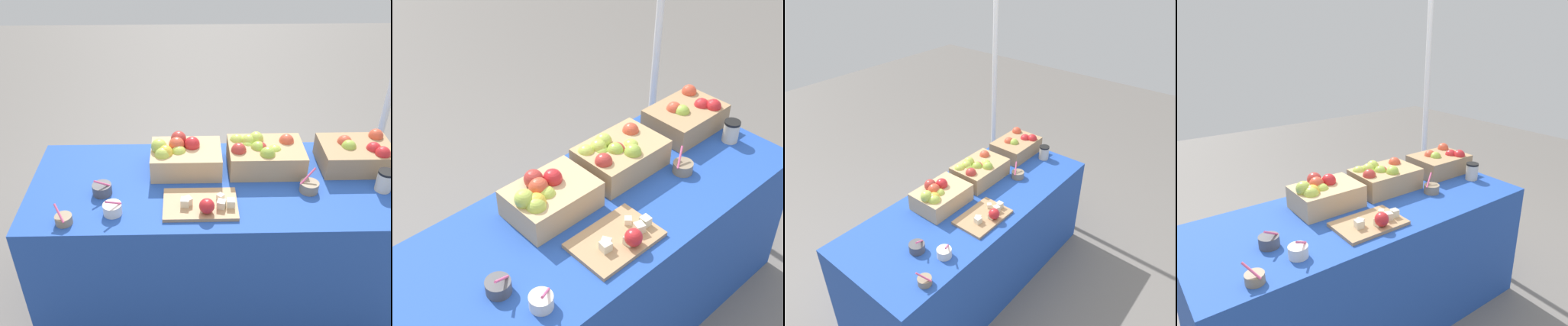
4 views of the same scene
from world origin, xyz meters
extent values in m
plane|color=slate|center=(0.00, 0.00, 0.00)|extent=(10.00, 10.00, 0.00)
cube|color=#234CAD|center=(0.00, 0.00, 0.37)|extent=(1.90, 0.76, 0.74)
cube|color=tan|center=(0.73, 0.14, 0.80)|extent=(0.37, 0.27, 0.12)
sphere|color=#D14C33|center=(0.67, 0.18, 0.86)|extent=(0.08, 0.08, 0.08)
sphere|color=#D14C33|center=(0.86, 0.23, 0.87)|extent=(0.08, 0.08, 0.08)
sphere|color=gold|center=(0.82, 0.11, 0.85)|extent=(0.08, 0.08, 0.08)
sphere|color=#D14C33|center=(0.84, 0.09, 0.85)|extent=(0.08, 0.08, 0.08)
sphere|color=red|center=(0.81, 0.11, 0.86)|extent=(0.08, 0.08, 0.08)
sphere|color=red|center=(0.83, 0.05, 0.87)|extent=(0.08, 0.08, 0.08)
sphere|color=#99B742|center=(0.68, 0.13, 0.86)|extent=(0.08, 0.08, 0.08)
cube|color=tan|center=(0.25, 0.13, 0.80)|extent=(0.39, 0.27, 0.13)
sphere|color=#B2C64C|center=(0.11, 0.20, 0.86)|extent=(0.08, 0.08, 0.08)
sphere|color=#99B742|center=(0.17, 0.16, 0.84)|extent=(0.08, 0.08, 0.08)
sphere|color=#B2332D|center=(0.11, 0.09, 0.87)|extent=(0.08, 0.08, 0.08)
sphere|color=#B2C64C|center=(0.21, 0.20, 0.87)|extent=(0.08, 0.08, 0.08)
sphere|color=#B2C64C|center=(0.29, 0.11, 0.85)|extent=(0.08, 0.08, 0.08)
sphere|color=#B2332D|center=(0.22, 0.13, 0.86)|extent=(0.08, 0.08, 0.08)
sphere|color=#99B742|center=(0.21, 0.12, 0.86)|extent=(0.08, 0.08, 0.08)
sphere|color=#B2C64C|center=(0.17, 0.19, 0.87)|extent=(0.08, 0.08, 0.08)
sphere|color=#99B742|center=(0.25, 0.05, 0.87)|extent=(0.08, 0.08, 0.08)
sphere|color=#D14C33|center=(0.37, 0.18, 0.87)|extent=(0.08, 0.08, 0.08)
cube|color=tan|center=(-0.16, 0.12, 0.80)|extent=(0.36, 0.26, 0.13)
sphere|color=#B2C64C|center=(-0.30, 0.12, 0.89)|extent=(0.08, 0.08, 0.08)
sphere|color=#D14C33|center=(-0.21, 0.14, 0.88)|extent=(0.08, 0.08, 0.08)
sphere|color=#B2332D|center=(-0.20, 0.18, 0.89)|extent=(0.08, 0.08, 0.08)
sphere|color=#B2C64C|center=(-0.28, 0.07, 0.86)|extent=(0.08, 0.08, 0.08)
sphere|color=#B2C64C|center=(-0.20, 0.10, 0.85)|extent=(0.08, 0.08, 0.08)
sphere|color=red|center=(-0.13, 0.15, 0.88)|extent=(0.08, 0.08, 0.08)
sphere|color=gold|center=(-0.27, 0.08, 0.87)|extent=(0.08, 0.08, 0.08)
cube|color=tan|center=(-0.10, -0.18, 0.75)|extent=(0.35, 0.23, 0.02)
sphere|color=red|center=(-0.07, -0.25, 0.79)|extent=(0.07, 0.07, 0.07)
cube|color=beige|center=(0.04, -0.21, 0.78)|extent=(0.04, 0.04, 0.04)
cube|color=beige|center=(-0.16, -0.19, 0.78)|extent=(0.05, 0.05, 0.04)
cube|color=beige|center=(-0.17, -0.20, 0.78)|extent=(0.04, 0.04, 0.04)
cube|color=beige|center=(-0.08, -0.24, 0.78)|extent=(0.04, 0.04, 0.04)
cube|color=beige|center=(0.00, -0.22, 0.78)|extent=(0.05, 0.05, 0.04)
cube|color=beige|center=(0.00, -0.16, 0.77)|extent=(0.04, 0.04, 0.03)
cylinder|color=gray|center=(-0.71, -0.29, 0.76)|extent=(0.08, 0.08, 0.04)
cylinder|color=#EA598C|center=(-0.73, -0.30, 0.81)|extent=(0.06, 0.07, 0.06)
cylinder|color=silver|center=(-0.50, -0.23, 0.77)|extent=(0.09, 0.09, 0.05)
cylinder|color=#EA598C|center=(-0.49, -0.25, 0.81)|extent=(0.07, 0.05, 0.05)
cylinder|color=#4C4C51|center=(-0.57, -0.08, 0.77)|extent=(0.09, 0.09, 0.05)
cylinder|color=#EA598C|center=(-0.57, -0.10, 0.81)|extent=(0.08, 0.04, 0.05)
cylinder|color=gray|center=(0.44, -0.08, 0.77)|extent=(0.09, 0.09, 0.05)
cylinder|color=#EA598C|center=(0.43, -0.07, 0.82)|extent=(0.09, 0.06, 0.07)
cylinder|color=beige|center=(0.81, -0.08, 0.79)|extent=(0.08, 0.08, 0.10)
cylinder|color=black|center=(0.81, -0.08, 0.84)|extent=(0.08, 0.08, 0.01)
cylinder|color=white|center=(1.08, 0.65, 0.99)|extent=(0.04, 0.04, 1.98)
camera|label=1|loc=(-0.16, -1.90, 2.13)|focal=42.68mm
camera|label=2|loc=(-1.17, -1.19, 2.24)|focal=48.92mm
camera|label=3|loc=(-1.64, -1.44, 2.37)|focal=36.01mm
camera|label=4|loc=(-1.06, -1.52, 1.65)|focal=34.07mm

